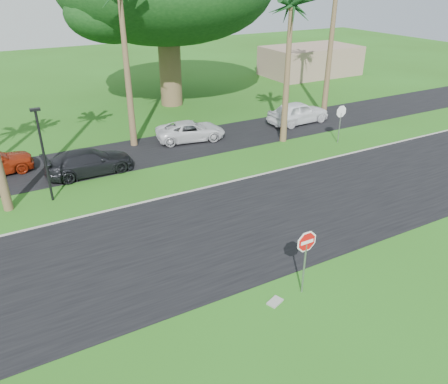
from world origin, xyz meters
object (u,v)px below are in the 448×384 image
stop_sign_near (306,250)px  car_dark (89,162)px  car_minivan (191,131)px  stop_sign_far (341,116)px  car_pickup (298,113)px

stop_sign_near → car_dark: stop_sign_near is taller
stop_sign_near → car_minivan: bearing=78.9°
stop_sign_far → car_minivan: (-8.35, 5.07, -1.14)m
car_dark → car_minivan: size_ratio=1.05×
car_minivan → car_pickup: 8.55m
car_pickup → stop_sign_near: bearing=140.6°
stop_sign_far → car_pickup: stop_sign_far is taller
stop_sign_far → car_pickup: size_ratio=0.55×
stop_sign_near → car_pickup: 19.50m
stop_sign_far → car_dark: (-15.58, 2.80, -1.08)m
stop_sign_near → stop_sign_far: 15.91m
car_dark → car_minivan: car_dark is taller
stop_sign_near → car_dark: (-4.08, 13.80, -1.08)m
stop_sign_near → stop_sign_far: (11.50, 11.00, 0.00)m
car_dark → car_pickup: (15.76, 1.79, 0.12)m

